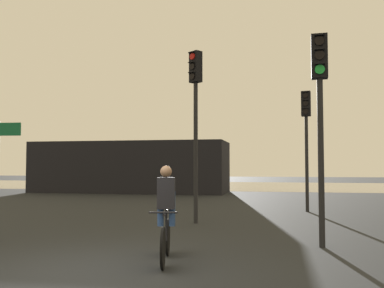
# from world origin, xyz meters

# --- Properties ---
(ground_plane) EXTENTS (120.00, 120.00, 0.00)m
(ground_plane) POSITION_xyz_m (0.00, 0.00, 0.00)
(ground_plane) COLOR black
(water_strip) EXTENTS (80.00, 16.00, 0.01)m
(water_strip) POSITION_xyz_m (0.00, 29.28, 0.00)
(water_strip) COLOR gray
(water_strip) RESTS_ON ground
(distant_building) EXTENTS (11.93, 4.00, 3.10)m
(distant_building) POSITION_xyz_m (-6.26, 19.28, 1.55)
(distant_building) COLOR black
(distant_building) RESTS_ON ground
(traffic_light_near_right) EXTENTS (0.33, 0.35, 4.28)m
(traffic_light_near_right) POSITION_xyz_m (3.58, 2.79, 2.98)
(traffic_light_near_right) COLOR black
(traffic_light_near_right) RESTS_ON ground
(traffic_light_center) EXTENTS (0.40, 0.42, 4.92)m
(traffic_light_center) POSITION_xyz_m (0.43, 5.86, 3.39)
(traffic_light_center) COLOR black
(traffic_light_center) RESTS_ON ground
(traffic_light_far_right) EXTENTS (0.36, 0.37, 4.30)m
(traffic_light_far_right) POSITION_xyz_m (3.74, 9.65, 3.00)
(traffic_light_far_right) COLOR black
(traffic_light_far_right) RESTS_ON ground
(cyclist) EXTENTS (0.50, 1.69, 1.62)m
(cyclist) POSITION_xyz_m (0.85, 1.00, 0.82)
(cyclist) COLOR black
(cyclist) RESTS_ON ground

